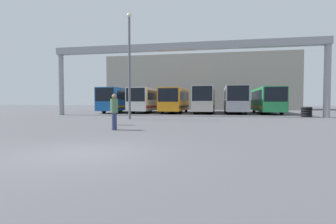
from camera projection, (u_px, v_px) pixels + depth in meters
name	position (u px, v px, depth m)	size (l,w,h in m)	color
ground_plane	(82.00, 153.00, 7.28)	(200.00, 200.00, 0.00)	#47474C
building_backdrop	(200.00, 84.00, 54.16)	(36.10, 12.00, 10.43)	gray
overhead_gantry	(181.00, 55.00, 26.45)	(27.64, 0.80, 7.37)	gray
bus_slot_0	(120.00, 99.00, 36.23)	(2.57, 10.25, 3.24)	#1959A5
bus_slot_1	(148.00, 99.00, 35.97)	(2.51, 11.22, 3.20)	silver
bus_slot_2	(175.00, 99.00, 34.77)	(2.60, 10.26, 3.12)	orange
bus_slot_3	(205.00, 98.00, 35.01)	(2.47, 12.26, 3.32)	beige
bus_slot_4	(235.00, 98.00, 34.27)	(2.53, 12.25, 3.33)	#999EA5
bus_slot_5	(267.00, 99.00, 32.81)	(2.59, 10.74, 3.13)	#268C4C
pedestrian_near_left	(114.00, 111.00, 13.40)	(0.38, 0.38, 1.84)	navy
pedestrian_mid_right	(114.00, 111.00, 16.29)	(0.33, 0.33, 1.60)	brown
tire_stack	(306.00, 112.00, 25.55)	(1.04, 1.04, 0.96)	black
lamp_post	(129.00, 62.00, 21.74)	(0.36, 0.36, 8.78)	#595B60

